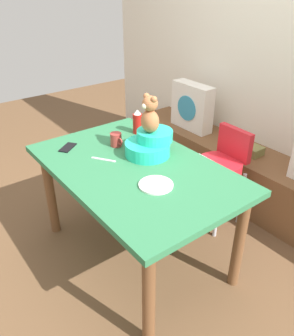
{
  "coord_description": "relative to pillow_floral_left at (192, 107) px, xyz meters",
  "views": [
    {
      "loc": [
        1.55,
        -1.09,
        1.81
      ],
      "look_at": [
        0.0,
        0.1,
        0.69
      ],
      "focal_mm": 36.88,
      "sensor_mm": 36.0,
      "label": 1
    }
  ],
  "objects": [
    {
      "name": "ground_plane",
      "position": [
        0.69,
        -1.17,
        -0.68
      ],
      "size": [
        8.0,
        8.0,
        0.0
      ],
      "primitive_type": "plane",
      "color": "brown"
    },
    {
      "name": "back_wall",
      "position": [
        0.69,
        0.29,
        0.62
      ],
      "size": [
        4.4,
        0.1,
        2.6
      ],
      "primitive_type": "cube",
      "color": "silver",
      "rests_on": "ground_plane"
    },
    {
      "name": "window_bench",
      "position": [
        0.69,
        0.02,
        -0.45
      ],
      "size": [
        2.6,
        0.44,
        0.46
      ],
      "primitive_type": "cube",
      "color": "brown",
      "rests_on": "ground_plane"
    },
    {
      "name": "pillow_floral_left",
      "position": [
        0.0,
        0.0,
        0.0
      ],
      "size": [
        0.44,
        0.15,
        0.44
      ],
      "color": "white",
      "rests_on": "window_bench"
    },
    {
      "name": "book_stack",
      "position": [
        0.7,
        0.02,
        -0.18
      ],
      "size": [
        0.2,
        0.14,
        0.07
      ],
      "primitive_type": "cube",
      "color": "olive",
      "rests_on": "window_bench"
    },
    {
      "name": "dining_table",
      "position": [
        0.69,
        -1.17,
        -0.04
      ],
      "size": [
        1.4,
        0.89,
        0.74
      ],
      "color": "#2D7247",
      "rests_on": "ground_plane"
    },
    {
      "name": "highchair",
      "position": [
        0.76,
        -0.42,
        -0.16
      ],
      "size": [
        0.34,
        0.45,
        0.79
      ],
      "color": "red",
      "rests_on": "ground_plane"
    },
    {
      "name": "infant_seat_teal",
      "position": [
        0.62,
        -0.99,
        0.13
      ],
      "size": [
        0.3,
        0.33,
        0.16
      ],
      "color": "#21C8A6",
      "rests_on": "dining_table"
    },
    {
      "name": "teddy_bear",
      "position": [
        0.62,
        -1.0,
        0.34
      ],
      "size": [
        0.13,
        0.12,
        0.25
      ],
      "color": "#A8653D",
      "rests_on": "infant_seat_teal"
    },
    {
      "name": "ketchup_bottle",
      "position": [
        0.29,
        -0.85,
        0.15
      ],
      "size": [
        0.07,
        0.07,
        0.18
      ],
      "color": "red",
      "rests_on": "dining_table"
    },
    {
      "name": "coffee_mug",
      "position": [
        0.38,
        -1.11,
        0.11
      ],
      "size": [
        0.12,
        0.08,
        0.09
      ],
      "color": "#9E332D",
      "rests_on": "dining_table"
    },
    {
      "name": "dinner_plate_near",
      "position": [
        0.96,
        -1.21,
        0.07
      ],
      "size": [
        0.2,
        0.2,
        0.01
      ],
      "primitive_type": "cylinder",
      "color": "white",
      "rests_on": "dining_table"
    },
    {
      "name": "cell_phone",
      "position": [
        0.2,
        -1.39,
        0.06
      ],
      "size": [
        0.14,
        0.16,
        0.01
      ],
      "primitive_type": "cube",
      "rotation": [
        0.0,
        0.0,
        0.63
      ],
      "color": "black",
      "rests_on": "dining_table"
    },
    {
      "name": "table_fork",
      "position": [
        0.51,
        -1.29,
        0.06
      ],
      "size": [
        0.15,
        0.11,
        0.01
      ],
      "primitive_type": "cube",
      "rotation": [
        0.0,
        0.0,
        2.15
      ],
      "color": "silver",
      "rests_on": "dining_table"
    }
  ]
}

